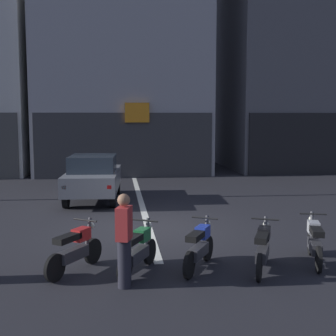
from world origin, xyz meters
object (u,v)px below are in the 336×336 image
Objects in this scene: motorcycle_green_row_left_mid at (138,250)px; motorcycle_black_row_right_mid at (263,248)px; motorcycle_silver_row_rightmost at (315,241)px; person_by_motorcycles at (124,240)px; motorcycle_red_row_leftmost at (75,249)px; motorcycle_blue_row_centre at (199,246)px; car_grey_crossing_near at (93,176)px.

motorcycle_black_row_right_mid is at bearing -3.82° from motorcycle_green_row_left_mid.
motorcycle_black_row_right_mid is 1.25m from motorcycle_silver_row_rightmost.
person_by_motorcycles reaches higher than motorcycle_silver_row_rightmost.
motorcycle_red_row_leftmost is 0.96× the size of motorcycle_blue_row_centre.
motorcycle_black_row_right_mid is at bearing -5.47° from motorcycle_red_row_leftmost.
motorcycle_red_row_leftmost is 4.82m from motorcycle_silver_row_rightmost.
motorcycle_green_row_left_mid is at bearing -177.23° from motorcycle_silver_row_rightmost.
motorcycle_silver_row_rightmost is at bearing 15.59° from motorcycle_black_row_right_mid.
motorcycle_green_row_left_mid is 0.87m from person_by_motorcycles.
motorcycle_red_row_leftmost is at bearing 135.78° from person_by_motorcycles.
person_by_motorcycles is at bearing -111.00° from motorcycle_green_row_left_mid.
person_by_motorcycles is (-1.48, -0.80, 0.40)m from motorcycle_blue_row_centre.
motorcycle_red_row_leftmost is at bearing 171.26° from motorcycle_green_row_left_mid.
motorcycle_green_row_left_mid is 0.94× the size of motorcycle_silver_row_rightmost.
car_grey_crossing_near reaches higher than motorcycle_blue_row_centre.
motorcycle_silver_row_rightmost is 4.01m from person_by_motorcycles.
motorcycle_red_row_leftmost is (0.03, -7.48, -0.43)m from car_grey_crossing_near.
motorcycle_red_row_leftmost and motorcycle_silver_row_rightmost have the same top height.
car_grey_crossing_near is 7.77m from motorcycle_green_row_left_mid.
motorcycle_black_row_right_mid and motorcycle_silver_row_rightmost have the same top height.
motorcycle_green_row_left_mid and motorcycle_black_row_right_mid have the same top height.
car_grey_crossing_near is at bearing 107.82° from motorcycle_blue_row_centre.
motorcycle_silver_row_rightmost is at bearing -0.12° from motorcycle_red_row_leftmost.
motorcycle_blue_row_centre is 1.73m from person_by_motorcycles.
motorcycle_green_row_left_mid is 1.21m from motorcycle_blue_row_centre.
motorcycle_black_row_right_mid is 0.96× the size of motorcycle_silver_row_rightmost.
motorcycle_black_row_right_mid is (2.41, -0.16, 0.00)m from motorcycle_green_row_left_mid.
person_by_motorcycles reaches higher than motorcycle_blue_row_centre.
car_grey_crossing_near is 8.64m from motorcycle_black_row_right_mid.
motorcycle_blue_row_centre is at bearing 3.97° from motorcycle_green_row_left_mid.
motorcycle_silver_row_rightmost is (2.41, 0.09, 0.00)m from motorcycle_blue_row_centre.
motorcycle_red_row_leftmost is 1.22m from motorcycle_green_row_left_mid.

